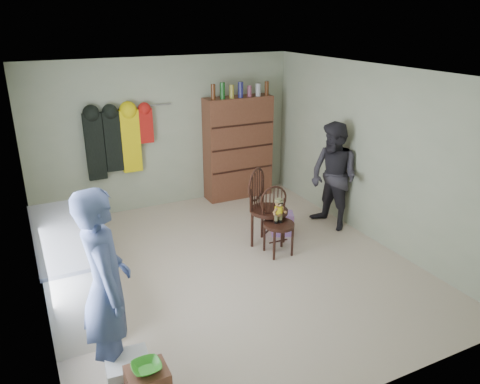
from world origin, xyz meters
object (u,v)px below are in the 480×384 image
chair_front (277,217)px  chair_far (265,205)px  dresser (238,147)px  counter (70,269)px

chair_front → chair_far: bearing=97.5°
chair_front → chair_far: size_ratio=0.83×
chair_front → chair_far: 0.31m
chair_far → dresser: (0.51, 1.90, 0.31)m
counter → chair_front: bearing=2.1°
counter → dresser: bearing=35.7°
counter → chair_front: size_ratio=1.97×
chair_front → dresser: bearing=79.2°
counter → chair_front: chair_front is taller
counter → chair_far: size_ratio=1.64×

